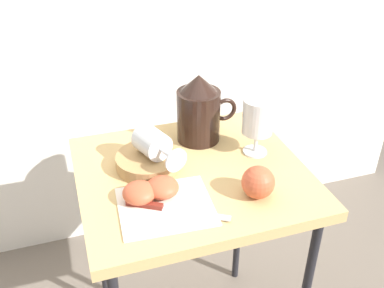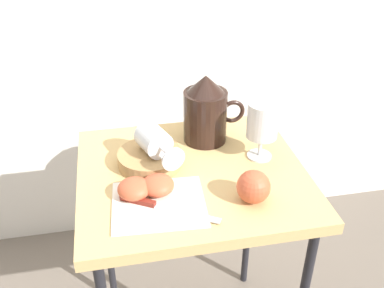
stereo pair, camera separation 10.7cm
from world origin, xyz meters
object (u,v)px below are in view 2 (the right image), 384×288
at_px(wine_glass_tipped_near, 154,141).
at_px(knife, 154,205).
at_px(apple_whole, 253,187).
at_px(apple_half_right, 158,185).
at_px(table, 192,192).
at_px(apple_half_left, 134,189).
at_px(basket_tray, 150,158).
at_px(wine_glass_upright, 262,123).
at_px(pitcher, 206,115).

distance_m(wine_glass_tipped_near, knife, 0.18).
bearing_deg(apple_whole, wine_glass_tipped_near, 136.82).
relative_size(apple_half_right, knife, 0.36).
height_order(table, apple_whole, apple_whole).
bearing_deg(knife, apple_whole, -4.18).
bearing_deg(knife, apple_half_left, 130.64).
height_order(apple_half_left, apple_whole, apple_whole).
xyz_separation_m(basket_tray, wine_glass_tipped_near, (0.01, -0.00, 0.05)).
height_order(apple_half_right, knife, apple_half_right).
bearing_deg(apple_half_right, table, 38.00).
xyz_separation_m(apple_whole, knife, (-0.22, 0.02, -0.03)).
distance_m(table, apple_half_left, 0.19).
bearing_deg(wine_glass_tipped_near, knife, -98.05).
distance_m(basket_tray, apple_whole, 0.29).
height_order(basket_tray, wine_glass_upright, wine_glass_upright).
bearing_deg(knife, table, 48.30).
bearing_deg(basket_tray, wine_glass_upright, -4.07).
distance_m(wine_glass_tipped_near, apple_whole, 0.28).
bearing_deg(knife, basket_tray, 86.40).
distance_m(wine_glass_upright, apple_half_left, 0.36).
bearing_deg(apple_half_left, pitcher, 45.74).
bearing_deg(wine_glass_upright, apple_half_left, -162.20).
bearing_deg(table, apple_half_left, -152.63).
bearing_deg(table, apple_half_right, -142.00).
height_order(table, apple_half_left, apple_half_left).
bearing_deg(apple_whole, basket_tray, 138.07).
height_order(wine_glass_upright, apple_whole, wine_glass_upright).
relative_size(pitcher, apple_half_left, 2.50).
height_order(wine_glass_tipped_near, apple_whole, wine_glass_tipped_near).
bearing_deg(apple_half_right, apple_whole, -17.33).
bearing_deg(pitcher, wine_glass_tipped_near, -147.50).
height_order(pitcher, apple_half_left, pitcher).
height_order(table, pitcher, pitcher).
distance_m(table, apple_whole, 0.21).
bearing_deg(apple_whole, pitcher, 99.44).
xyz_separation_m(basket_tray, pitcher, (0.17, 0.09, 0.06)).
height_order(basket_tray, pitcher, pitcher).
distance_m(pitcher, wine_glass_tipped_near, 0.18).
relative_size(basket_tray, apple_half_right, 2.14).
xyz_separation_m(pitcher, wine_glass_upright, (0.12, -0.11, 0.02)).
bearing_deg(knife, pitcher, 56.63).
height_order(apple_half_left, apple_half_right, same).
bearing_deg(pitcher, table, -114.66).
distance_m(pitcher, apple_half_right, 0.28).
bearing_deg(basket_tray, knife, -93.60).
distance_m(basket_tray, pitcher, 0.20).
relative_size(wine_glass_upright, apple_half_left, 2.03).
height_order(pitcher, apple_half_right, pitcher).
height_order(pitcher, wine_glass_upright, pitcher).
bearing_deg(pitcher, apple_half_left, -134.26).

